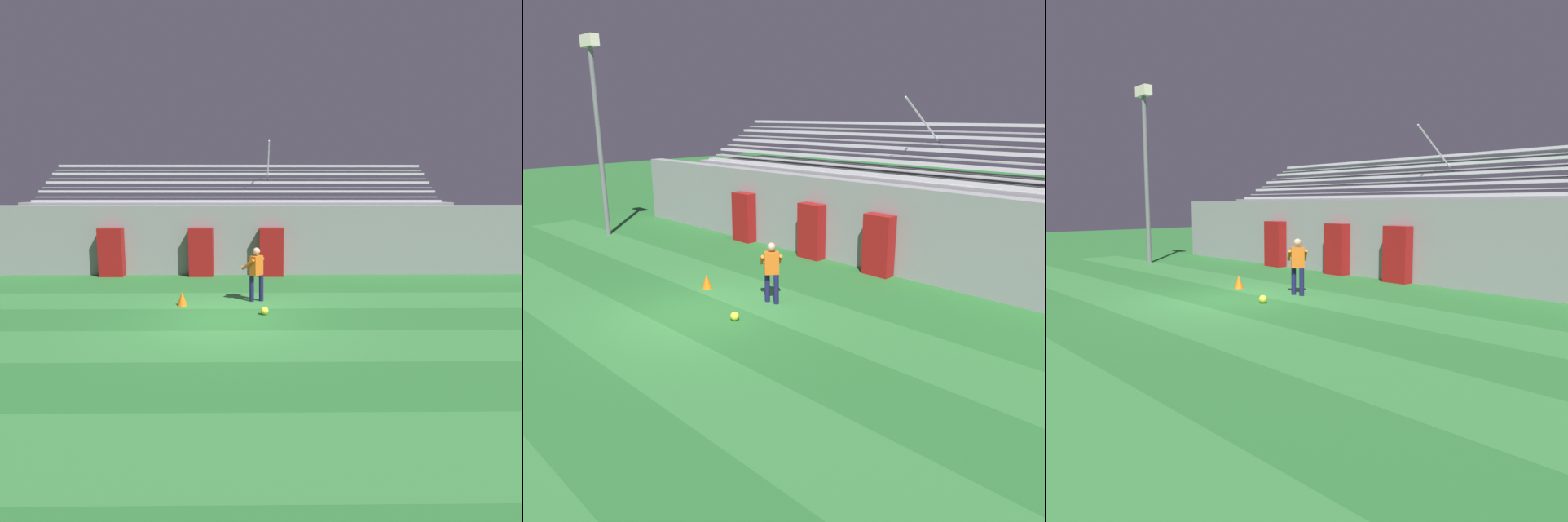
{
  "view_description": "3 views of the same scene",
  "coord_description": "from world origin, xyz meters",
  "views": [
    {
      "loc": [
        0.8,
        -11.22,
        3.35
      ],
      "look_at": [
        0.92,
        0.99,
        1.4
      ],
      "focal_mm": 30.0,
      "sensor_mm": 36.0,
      "label": 1
    },
    {
      "loc": [
        10.05,
        -7.08,
        4.91
      ],
      "look_at": [
        1.06,
        2.08,
        1.18
      ],
      "focal_mm": 35.0,
      "sensor_mm": 36.0,
      "label": 2
    },
    {
      "loc": [
        11.55,
        -8.18,
        2.67
      ],
      "look_at": [
        1.69,
        1.4,
        1.12
      ],
      "focal_mm": 35.0,
      "sensor_mm": 36.0,
      "label": 3
    }
  ],
  "objects": [
    {
      "name": "padding_pillar_gate_right",
      "position": [
        1.4,
        5.95,
        0.97
      ],
      "size": [
        0.95,
        0.44,
        1.93
      ],
      "primitive_type": "cube",
      "color": "maroon",
      "rests_on": "ground"
    },
    {
      "name": "padding_pillar_far_left",
      "position": [
        -4.96,
        5.95,
        0.97
      ],
      "size": [
        0.95,
        0.44,
        1.93
      ],
      "primitive_type": "cube",
      "color": "maroon",
      "rests_on": "ground"
    },
    {
      "name": "ground_plane",
      "position": [
        0.0,
        0.0,
        0.0
      ],
      "size": [
        80.0,
        80.0,
        0.0
      ],
      "primitive_type": "plane",
      "color": "#286B2D"
    },
    {
      "name": "turf_stripe_near",
      "position": [
        0.0,
        -6.0,
        0.0
      ],
      "size": [
        28.0,
        1.99,
        0.01
      ],
      "primitive_type": "cube",
      "color": "#337A38",
      "rests_on": "ground"
    },
    {
      "name": "goalkeeper",
      "position": [
        0.79,
        1.89,
        0.95
      ],
      "size": [
        0.73,
        0.74,
        1.67
      ],
      "color": "#19194C",
      "rests_on": "ground"
    },
    {
      "name": "traffic_cone",
      "position": [
        -1.41,
        1.38,
        0.21
      ],
      "size": [
        0.3,
        0.3,
        0.42
      ],
      "primitive_type": "cone",
      "color": "orange",
      "rests_on": "ground"
    },
    {
      "name": "turf_stripe_mid",
      "position": [
        0.0,
        -2.02,
        0.0
      ],
      "size": [
        28.0,
        1.99,
        0.01
      ],
      "primitive_type": "cube",
      "color": "#337A38",
      "rests_on": "ground"
    },
    {
      "name": "back_wall",
      "position": [
        0.0,
        6.5,
        1.4
      ],
      "size": [
        24.0,
        0.6,
        2.8
      ],
      "primitive_type": "cube",
      "color": "gray",
      "rests_on": "ground"
    },
    {
      "name": "padding_pillar_gate_left",
      "position": [
        -1.4,
        5.95,
        0.97
      ],
      "size": [
        0.95,
        0.44,
        1.93
      ],
      "primitive_type": "cube",
      "color": "maroon",
      "rests_on": "ground"
    },
    {
      "name": "turf_stripe_far",
      "position": [
        0.0,
        1.97,
        0.0
      ],
      "size": [
        28.0,
        1.99,
        0.01
      ],
      "primitive_type": "cube",
      "color": "#337A38",
      "rests_on": "ground"
    },
    {
      "name": "soccer_ball",
      "position": [
        1.02,
        0.38,
        0.11
      ],
      "size": [
        0.22,
        0.22,
        0.22
      ],
      "primitive_type": "sphere",
      "color": "yellow",
      "rests_on": "ground"
    },
    {
      "name": "bleacher_stand",
      "position": [
        0.0,
        8.84,
        1.5
      ],
      "size": [
        18.0,
        4.05,
        5.43
      ],
      "color": "gray",
      "rests_on": "ground"
    }
  ]
}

